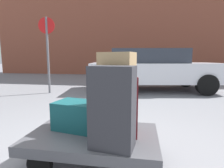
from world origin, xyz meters
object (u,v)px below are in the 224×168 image
bicycle_leaning (217,71)px  parked_car (152,69)px  bollard_kerb_near (174,74)px  duffel_bag_teal_stacked_top (81,116)px  bollard_kerb_mid (206,75)px  no_parking_sign (48,47)px  suitcase_maroon_front_left (117,106)px  duffel_bag_tan_topmost_pile (117,64)px  luggage_cart (93,140)px  suitcase_charcoal_rear_right (113,108)px

bicycle_leaning → parked_car: bearing=-128.6°
bollard_kerb_near → duffel_bag_teal_stacked_top: bearing=-106.3°
parked_car → duffel_bag_teal_stacked_top: bearing=-102.5°
bollard_kerb_mid → no_parking_sign: 7.73m
suitcase_maroon_front_left → bollard_kerb_near: (1.93, 8.06, -0.35)m
suitcase_maroon_front_left → duffel_bag_teal_stacked_top: bearing=159.5°
bollard_kerb_near → duffel_bag_tan_topmost_pile: bearing=-103.5°
bicycle_leaning → bollard_kerb_mid: bicycle_leaning is taller
duffel_bag_teal_stacked_top → bicycle_leaning: size_ratio=0.33×
suitcase_maroon_front_left → parked_car: parked_car is taller
duffel_bag_teal_stacked_top → bicycle_leaning: 10.77m
no_parking_sign → duffel_bag_tan_topmost_pile: bearing=-53.0°
duffel_bag_teal_stacked_top → parked_car: parked_car is taller
luggage_cart → no_parking_sign: bearing=124.3°
suitcase_charcoal_rear_right → bollard_kerb_near: bearing=84.7°
luggage_cart → suitcase_charcoal_rear_right: bearing=-45.5°
suitcase_charcoal_rear_right → bollard_kerb_near: 8.56m
suitcase_maroon_front_left → bicycle_leaning: 10.66m
duffel_bag_tan_topmost_pile → bollard_kerb_mid: (3.49, 8.06, -0.77)m
luggage_cart → duffel_bag_teal_stacked_top: (-0.16, 0.10, 0.22)m
suitcase_maroon_front_left → bollard_kerb_mid: size_ratio=1.05×
bicycle_leaning → suitcase_charcoal_rear_right: bearing=-114.9°
luggage_cart → bollard_kerb_near: bearing=74.9°
suitcase_charcoal_rear_right → duffel_bag_tan_topmost_pile: size_ratio=2.15×
luggage_cart → bollard_kerb_near: size_ratio=2.32×
duffel_bag_teal_stacked_top → bollard_kerb_mid: (3.90, 7.98, -0.21)m
suitcase_maroon_front_left → bollard_kerb_mid: bearing=57.1°
duffel_bag_teal_stacked_top → bollard_kerb_mid: 8.89m
bicycle_leaning → bollard_kerb_mid: size_ratio=3.00×
parked_car → bicycle_leaning: 6.40m
luggage_cart → duffel_bag_teal_stacked_top: size_ratio=2.37×
suitcase_maroon_front_left → duffel_bag_teal_stacked_top: size_ratio=1.07×
suitcase_maroon_front_left → no_parking_sign: no_parking_sign is taller
suitcase_maroon_front_left → no_parking_sign: 4.56m
luggage_cart → bicycle_leaning: bearing=63.4°
duffel_bag_teal_stacked_top → duffel_bag_tan_topmost_pile: duffel_bag_tan_topmost_pile is taller
bicycle_leaning → bollard_kerb_near: 3.08m
suitcase_maroon_front_left → duffel_bag_tan_topmost_pile: 0.42m
bollard_kerb_near → no_parking_sign: bearing=-135.9°
suitcase_charcoal_rear_right → duffel_bag_teal_stacked_top: bearing=147.3°
bollard_kerb_mid → suitcase_charcoal_rear_right: bearing=-112.7°
suitcase_charcoal_rear_right → no_parking_sign: bearing=132.8°
suitcase_maroon_front_left → parked_car: bearing=73.1°
bicycle_leaning → no_parking_sign: no_parking_sign is taller
duffel_bag_tan_topmost_pile → parked_car: size_ratio=0.07×
duffel_bag_tan_topmost_pile → no_parking_sign: size_ratio=0.14×
suitcase_charcoal_rear_right → bicycle_leaning: size_ratio=0.42×
luggage_cart → parked_car: parked_car is taller
luggage_cart → parked_car: bearing=79.7°
luggage_cart → parked_car: (0.85, 4.65, 0.49)m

